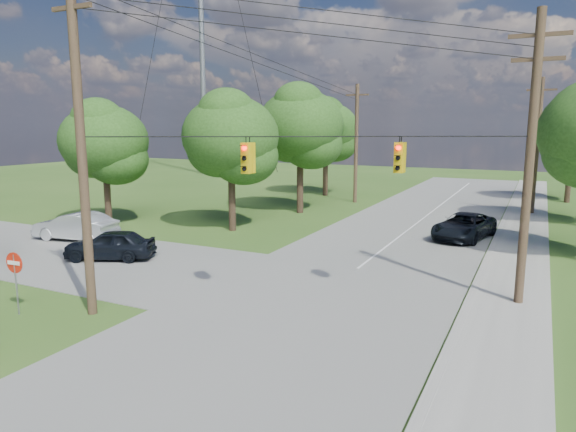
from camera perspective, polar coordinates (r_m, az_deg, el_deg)
The scene contains 19 objects.
ground at distance 16.57m, azimuth -10.69°, elevation -13.52°, with size 140.00×140.00×0.00m, color #2F531B.
main_road at distance 19.67m, azimuth 3.01°, elevation -9.46°, with size 10.00×100.00×0.03m, color gray.
sidewalk_east at distance 18.26m, azimuth 23.14°, elevation -11.71°, with size 2.60×100.00×0.12m, color #A8A59D.
pole_sw at distance 18.65m, azimuth -22.07°, elevation 8.25°, with size 2.00×0.32×12.00m.
pole_ne at distance 20.09m, azimuth 25.29°, elevation 5.92°, with size 2.00×0.32×10.50m.
pole_north_e at distance 42.08m, azimuth 25.95°, elevation 7.07°, with size 2.00×0.32×10.00m.
pole_north_w at distance 44.43m, azimuth 7.58°, elevation 8.08°, with size 2.00×0.32×10.00m.
power_lines at distance 24.98m, azimuth 8.30°, elevation 15.86°, with size 13.93×29.62×4.93m.
traffic_signals at distance 17.83m, azimuth 4.09°, elevation 6.55°, with size 4.91×3.27×1.05m.
radio_mast at distance 72.99m, azimuth -9.67°, elevation 22.50°, with size 0.70×0.70×45.00m, color gray.
tree_w_near at distance 32.11m, azimuth -6.38°, elevation 8.81°, with size 6.00×6.00×8.40m.
tree_w_mid at distance 38.65m, azimuth 1.38°, elevation 10.04°, with size 6.40×6.40×9.22m.
tree_w_far at distance 48.62m, azimuth 4.24°, elevation 9.62°, with size 6.00×6.00×8.73m.
tree_e_far at distance 50.11m, azimuth 29.12°, elevation 8.04°, with size 5.80×5.80×8.32m.
tree_cross_n at distance 35.25m, azimuth -19.75°, elevation 7.86°, with size 5.60×5.60×7.91m.
car_cross_dark at distance 26.85m, azimuth -19.17°, elevation -3.01°, with size 1.75×4.35×1.48m, color black.
car_cross_silver at distance 32.01m, azimuth -22.53°, elevation -1.06°, with size 1.71×4.92×1.62m, color #B4B8BC.
car_main_north at distance 31.72m, azimuth 18.97°, elevation -1.07°, with size 2.44×5.30×1.47m, color black.
do_not_enter_sign at distance 20.27m, azimuth -28.09°, elevation -5.23°, with size 0.75×0.11×2.25m.
Camera 1 is at (9.28, -12.05, 6.57)m, focal length 32.00 mm.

